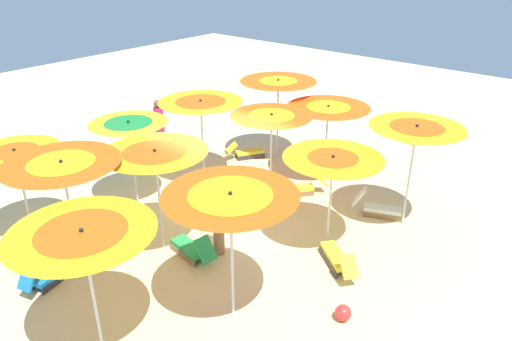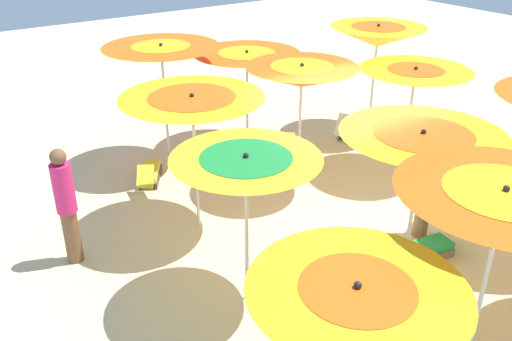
{
  "view_description": "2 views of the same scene",
  "coord_description": "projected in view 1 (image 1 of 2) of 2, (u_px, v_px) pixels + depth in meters",
  "views": [
    {
      "loc": [
        7.06,
        -7.14,
        6.12
      ],
      "look_at": [
        0.9,
        0.21,
        1.54
      ],
      "focal_mm": 33.7,
      "sensor_mm": 36.0,
      "label": 1
    },
    {
      "loc": [
        -5.66,
        -5.79,
        5.05
      ],
      "look_at": [
        -1.45,
        0.37,
        1.29
      ],
      "focal_mm": 38.55,
      "sensor_mm": 36.0,
      "label": 2
    }
  ],
  "objects": [
    {
      "name": "lounger_3",
      "position": [
        192.0,
        248.0,
        10.22
      ],
      "size": [
        1.31,
        0.55,
        0.68
      ],
      "rotation": [
        0.0,
        0.0,
        2.99
      ],
      "color": "olive",
      "rests_on": "ground"
    },
    {
      "name": "beach_umbrella_8",
      "position": [
        416.0,
        136.0,
        10.59
      ],
      "size": [
        2.1,
        2.1,
        2.52
      ],
      "color": "silver",
      "rests_on": "ground"
    },
    {
      "name": "beach_umbrella_3",
      "position": [
        16.0,
        157.0,
        10.25
      ],
      "size": [
        1.9,
        1.9,
        2.17
      ],
      "color": "silver",
      "rests_on": "ground"
    },
    {
      "name": "beachgoer_1",
      "position": [
        160.0,
        128.0,
        14.62
      ],
      "size": [
        0.3,
        0.3,
        1.88
      ],
      "rotation": [
        0.0,
        0.0,
        4.77
      ],
      "color": "brown",
      "rests_on": "ground"
    },
    {
      "name": "lounger_4",
      "position": [
        301.0,
        188.0,
        12.79
      ],
      "size": [
        1.03,
        1.17,
        0.58
      ],
      "rotation": [
        0.0,
        0.0,
        4.03
      ],
      "color": "olive",
      "rests_on": "ground"
    },
    {
      "name": "beach_ball",
      "position": [
        343.0,
        313.0,
        8.54
      ],
      "size": [
        0.3,
        0.3,
        0.3
      ],
      "primitive_type": "sphere",
      "color": "red",
      "rests_on": "ground"
    },
    {
      "name": "lounger_5",
      "position": [
        247.0,
        152.0,
        14.97
      ],
      "size": [
        0.92,
        1.22,
        0.56
      ],
      "rotation": [
        0.0,
        0.0,
        7.3
      ],
      "color": "#333338",
      "rests_on": "ground"
    },
    {
      "name": "beach_umbrella_7",
      "position": [
        63.0,
        170.0,
        8.97
      ],
      "size": [
        2.21,
        2.21,
        2.48
      ],
      "color": "silver",
      "rests_on": "ground"
    },
    {
      "name": "beach_umbrella_4",
      "position": [
        328.0,
        112.0,
        13.02
      ],
      "size": [
        2.27,
        2.27,
        2.15
      ],
      "color": "silver",
      "rests_on": "ground"
    },
    {
      "name": "ground",
      "position": [
        222.0,
        221.0,
        11.67
      ],
      "size": [
        37.59,
        37.59,
        0.04
      ],
      "primitive_type": "cube",
      "color": "beige"
    },
    {
      "name": "lounger_2",
      "position": [
        378.0,
        208.0,
        11.79
      ],
      "size": [
        1.23,
        0.78,
        0.7
      ],
      "rotation": [
        0.0,
        0.0,
        6.69
      ],
      "color": "olive",
      "rests_on": "ground"
    },
    {
      "name": "beachgoer_0",
      "position": [
        218.0,
        220.0,
        10.09
      ],
      "size": [
        0.3,
        0.3,
        1.62
      ],
      "rotation": [
        0.0,
        0.0,
        2.18
      ],
      "color": "#A3704C",
      "rests_on": "ground"
    },
    {
      "name": "beach_umbrella_1",
      "position": [
        201.0,
        107.0,
        12.81
      ],
      "size": [
        2.25,
        2.25,
        2.35
      ],
      "color": "silver",
      "rests_on": "ground"
    },
    {
      "name": "beach_umbrella_0",
      "position": [
        278.0,
        86.0,
        14.06
      ],
      "size": [
        2.25,
        2.25,
        2.52
      ],
      "color": "silver",
      "rests_on": "ground"
    },
    {
      "name": "beach_umbrella_9",
      "position": [
        333.0,
        165.0,
        9.94
      ],
      "size": [
        2.1,
        2.1,
        2.17
      ],
      "color": "silver",
      "rests_on": "ground"
    },
    {
      "name": "beach_umbrella_6",
      "position": [
        155.0,
        158.0,
        9.73
      ],
      "size": [
        2.17,
        2.17,
        2.37
      ],
      "color": "silver",
      "rests_on": "ground"
    },
    {
      "name": "lounger_1",
      "position": [
        337.0,
        258.0,
        9.93
      ],
      "size": [
        1.29,
        1.09,
        0.58
      ],
      "rotation": [
        0.0,
        0.0,
        8.78
      ],
      "color": "#333338",
      "rests_on": "ground"
    },
    {
      "name": "beach_umbrella_10",
      "position": [
        231.0,
        206.0,
        7.79
      ],
      "size": [
        2.26,
        2.26,
        2.52
      ],
      "color": "silver",
      "rests_on": "ground"
    },
    {
      "name": "lounger_0",
      "position": [
        47.0,
        275.0,
        9.41
      ],
      "size": [
        0.61,
        1.14,
        0.64
      ],
      "rotation": [
        0.0,
        0.0,
        8.12
      ],
      "color": "#333338",
      "rests_on": "ground"
    },
    {
      "name": "beach_umbrella_2",
      "position": [
        129.0,
        129.0,
        11.66
      ],
      "size": [
        1.9,
        1.9,
        2.24
      ],
      "color": "silver",
      "rests_on": "ground"
    },
    {
      "name": "beach_umbrella_5",
      "position": [
        271.0,
        122.0,
        11.59
      ],
      "size": [
        2.0,
        2.0,
        2.42
      ],
      "color": "silver",
      "rests_on": "ground"
    },
    {
      "name": "beach_umbrella_11",
      "position": [
        83.0,
        242.0,
        7.16
      ],
      "size": [
        2.23,
        2.23,
        2.32
      ],
      "color": "silver",
      "rests_on": "ground"
    }
  ]
}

